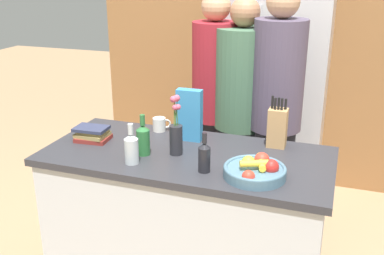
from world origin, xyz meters
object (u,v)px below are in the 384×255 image
object	(u,v)px
fruit_bowl	(256,170)
person_in_red_tee	(276,107)
refrigerator	(272,83)
bottle_oil	(204,156)
knife_block	(277,127)
bottle_wine	(143,139)
cereal_box	(189,115)
person_at_sink	(215,99)
person_in_blue	(241,108)
bottle_vinegar	(131,148)
coffee_mug	(160,124)
book_stack	(92,134)
flower_vase	(176,134)

from	to	relation	value
fruit_bowl	person_in_red_tee	world-z (taller)	person_in_red_tee
refrigerator	bottle_oil	bearing A→B (deg)	-92.63
knife_block	bottle_wine	size ratio (longest dim) A/B	1.30
cereal_box	person_at_sink	world-z (taller)	person_at_sink
bottle_oil	person_in_blue	xyz separation A→B (m)	(-0.03, 0.94, -0.03)
refrigerator	bottle_vinegar	size ratio (longest dim) A/B	8.89
bottle_oil	bottle_wine	world-z (taller)	bottle_wine
coffee_mug	bottle_wine	world-z (taller)	bottle_wine
book_stack	person_in_red_tee	world-z (taller)	person_in_red_tee
knife_block	bottle_vinegar	world-z (taller)	knife_block
refrigerator	flower_vase	world-z (taller)	refrigerator
refrigerator	cereal_box	bearing A→B (deg)	-103.75
bottle_wine	knife_block	bearing A→B (deg)	27.96
refrigerator	person_at_sink	distance (m)	0.66
bottle_oil	person_in_red_tee	world-z (taller)	person_in_red_tee
refrigerator	bottle_wine	size ratio (longest dim) A/B	8.47
cereal_box	book_stack	bearing A→B (deg)	-159.95
refrigerator	person_in_blue	world-z (taller)	refrigerator
fruit_bowl	refrigerator	bearing A→B (deg)	96.84
knife_block	person_in_red_tee	xyz separation A→B (m)	(-0.07, 0.40, -0.00)
refrigerator	bottle_oil	size ratio (longest dim) A/B	9.30
person_at_sink	person_in_red_tee	world-z (taller)	person_in_red_tee
bottle_vinegar	bottle_wine	world-z (taller)	bottle_wine
book_stack	bottle_wine	world-z (taller)	bottle_wine
person_in_red_tee	knife_block	bearing A→B (deg)	-91.91
fruit_bowl	bottle_wine	distance (m)	0.65
flower_vase	person_in_blue	size ratio (longest dim) A/B	0.20
coffee_mug	bottle_oil	xyz separation A→B (m)	(0.45, -0.48, 0.04)
bottle_oil	person_in_blue	size ratio (longest dim) A/B	0.12
fruit_bowl	book_stack	size ratio (longest dim) A/B	1.52
knife_block	person_at_sink	size ratio (longest dim) A/B	0.17
refrigerator	flower_vase	distance (m)	1.44
cereal_box	person_in_blue	bearing A→B (deg)	70.72
person_in_blue	coffee_mug	bearing A→B (deg)	-145.86
person_at_sink	flower_vase	bearing A→B (deg)	-87.94
knife_block	bottle_vinegar	distance (m)	0.84
person_in_blue	knife_block	bearing A→B (deg)	-69.35
coffee_mug	knife_block	bearing A→B (deg)	-1.36
book_stack	cereal_box	bearing A→B (deg)	20.05
fruit_bowl	book_stack	world-z (taller)	fruit_bowl
coffee_mug	bottle_oil	size ratio (longest dim) A/B	0.52
bottle_vinegar	person_in_blue	bearing A→B (deg)	69.14
knife_block	book_stack	size ratio (longest dim) A/B	1.46
refrigerator	fruit_bowl	xyz separation A→B (m)	(0.19, -1.55, -0.05)
bottle_vinegar	person_at_sink	bearing A→B (deg)	81.39
person_in_red_tee	person_at_sink	bearing A→B (deg)	151.93
bottle_oil	book_stack	bearing A→B (deg)	165.86
person_at_sink	person_in_blue	distance (m)	0.22
person_in_blue	book_stack	bearing A→B (deg)	-147.96
knife_block	flower_vase	world-z (taller)	flower_vase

